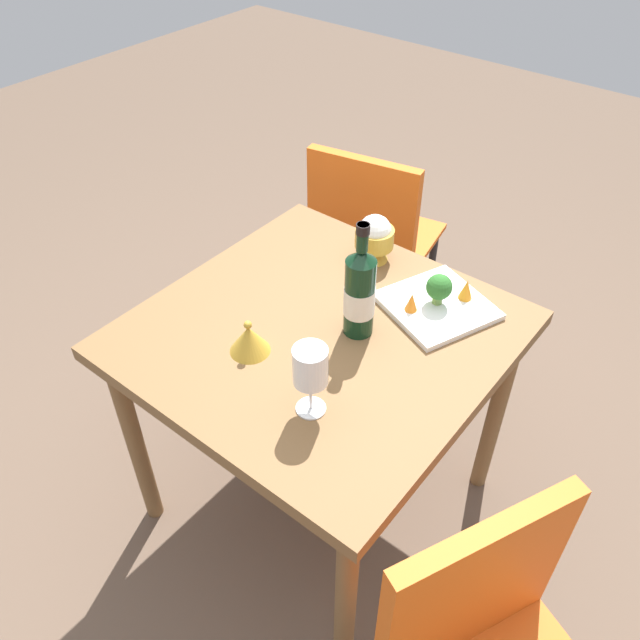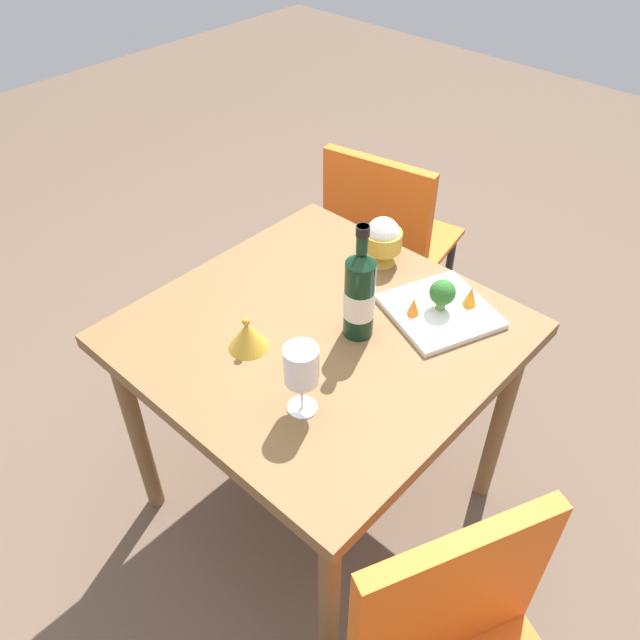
# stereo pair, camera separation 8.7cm
# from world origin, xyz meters

# --- Properties ---
(ground_plane) EXTENTS (8.00, 8.00, 0.00)m
(ground_plane) POSITION_xyz_m (0.00, 0.00, 0.00)
(ground_plane) COLOR brown
(dining_table) EXTENTS (0.87, 0.87, 0.73)m
(dining_table) POSITION_xyz_m (0.00, 0.00, 0.64)
(dining_table) COLOR brown
(dining_table) RESTS_ON ground_plane
(chair_by_wall) EXTENTS (0.47, 0.47, 0.85)m
(chair_by_wall) POSITION_xyz_m (0.70, 0.33, 0.53)
(chair_by_wall) COLOR orange
(chair_by_wall) RESTS_ON ground_plane
(wine_bottle) EXTENTS (0.08, 0.08, 0.31)m
(wine_bottle) POSITION_xyz_m (0.06, -0.08, 0.85)
(wine_bottle) COLOR black
(wine_bottle) RESTS_ON dining_table
(wine_glass) EXTENTS (0.08, 0.08, 0.18)m
(wine_glass) POSITION_xyz_m (-0.22, -0.15, 0.86)
(wine_glass) COLOR white
(wine_glass) RESTS_ON dining_table
(rice_bowl) EXTENTS (0.11, 0.11, 0.14)m
(rice_bowl) POSITION_xyz_m (0.33, 0.07, 0.80)
(rice_bowl) COLOR gold
(rice_bowl) RESTS_ON dining_table
(rice_bowl_lid) EXTENTS (0.10, 0.10, 0.09)m
(rice_bowl_lid) POSITION_xyz_m (-0.17, 0.08, 0.77)
(rice_bowl_lid) COLOR gold
(rice_bowl_lid) RESTS_ON dining_table
(serving_plate) EXTENTS (0.32, 0.32, 0.02)m
(serving_plate) POSITION_xyz_m (0.26, -0.19, 0.74)
(serving_plate) COLOR white
(serving_plate) RESTS_ON dining_table
(broccoli_floret) EXTENTS (0.07, 0.07, 0.09)m
(broccoli_floret) POSITION_xyz_m (0.26, -0.18, 0.80)
(broccoli_floret) COLOR #729E4C
(broccoli_floret) RESTS_ON serving_plate
(carrot_garnish_left) EXTENTS (0.03, 0.03, 0.05)m
(carrot_garnish_left) POSITION_xyz_m (0.19, -0.15, 0.77)
(carrot_garnish_left) COLOR orange
(carrot_garnish_left) RESTS_ON serving_plate
(carrot_garnish_right) EXTENTS (0.04, 0.04, 0.06)m
(carrot_garnish_right) POSITION_xyz_m (0.32, -0.23, 0.77)
(carrot_garnish_right) COLOR orange
(carrot_garnish_right) RESTS_ON serving_plate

